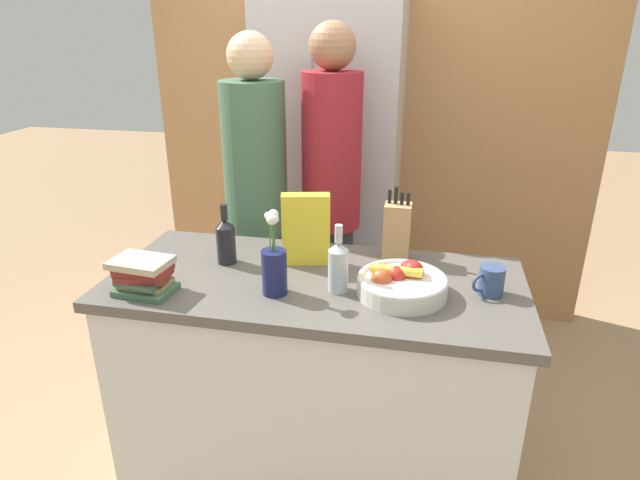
# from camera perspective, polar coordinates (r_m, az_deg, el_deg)

# --- Properties ---
(ground_plane) EXTENTS (14.00, 14.00, 0.00)m
(ground_plane) POSITION_cam_1_polar(r_m,az_deg,el_deg) (2.53, -0.44, -23.11)
(ground_plane) COLOR #A37F5B
(kitchen_island) EXTENTS (1.54, 0.70, 0.92)m
(kitchen_island) POSITION_cam_1_polar(r_m,az_deg,el_deg) (2.23, -0.48, -14.74)
(kitchen_island) COLOR silver
(kitchen_island) RESTS_ON ground_plane
(back_wall_wood) EXTENTS (2.74, 0.12, 2.60)m
(back_wall_wood) POSITION_cam_1_polar(r_m,az_deg,el_deg) (3.40, 5.40, 13.60)
(back_wall_wood) COLOR #AD7A4C
(back_wall_wood) RESTS_ON ground_plane
(refrigerator) EXTENTS (0.76, 0.63, 1.99)m
(refrigerator) POSITION_cam_1_polar(r_m,az_deg,el_deg) (3.14, 1.28, 7.31)
(refrigerator) COLOR #B7B7BC
(refrigerator) RESTS_ON ground_plane
(fruit_bowl) EXTENTS (0.31, 0.31, 0.11)m
(fruit_bowl) POSITION_cam_1_polar(r_m,az_deg,el_deg) (1.88, 8.71, -4.52)
(fruit_bowl) COLOR silver
(fruit_bowl) RESTS_ON kitchen_island
(knife_block) EXTENTS (0.10, 0.09, 0.29)m
(knife_block) POSITION_cam_1_polar(r_m,az_deg,el_deg) (2.14, 8.20, 0.98)
(knife_block) COLOR tan
(knife_block) RESTS_ON kitchen_island
(flower_vase) EXTENTS (0.09, 0.09, 0.31)m
(flower_vase) POSITION_cam_1_polar(r_m,az_deg,el_deg) (1.85, -4.91, -2.85)
(flower_vase) COLOR #191E4C
(flower_vase) RESTS_ON kitchen_island
(cereal_box) EXTENTS (0.19, 0.10, 0.28)m
(cereal_box) POSITION_cam_1_polar(r_m,az_deg,el_deg) (2.07, -1.52, 1.15)
(cereal_box) COLOR yellow
(cereal_box) RESTS_ON kitchen_island
(coffee_mug) EXTENTS (0.12, 0.10, 0.10)m
(coffee_mug) POSITION_cam_1_polar(r_m,az_deg,el_deg) (1.95, 17.74, -4.16)
(coffee_mug) COLOR #334770
(coffee_mug) RESTS_ON kitchen_island
(book_stack) EXTENTS (0.22, 0.17, 0.12)m
(book_stack) POSITION_cam_1_polar(r_m,az_deg,el_deg) (1.97, -18.31, -3.62)
(book_stack) COLOR #3D6047
(book_stack) RESTS_ON kitchen_island
(bottle_oil) EXTENTS (0.07, 0.07, 0.25)m
(bottle_oil) POSITION_cam_1_polar(r_m,az_deg,el_deg) (1.86, 1.95, -2.72)
(bottle_oil) COLOR #B2BCC1
(bottle_oil) RESTS_ON kitchen_island
(bottle_vinegar) EXTENTS (0.07, 0.07, 0.24)m
(bottle_vinegar) POSITION_cam_1_polar(r_m,az_deg,el_deg) (2.12, -10.01, -0.00)
(bottle_vinegar) COLOR black
(bottle_vinegar) RESTS_ON kitchen_island
(person_at_sink) EXTENTS (0.30, 0.30, 1.77)m
(person_at_sink) POSITION_cam_1_polar(r_m,az_deg,el_deg) (2.58, -6.77, 4.32)
(person_at_sink) COLOR #383842
(person_at_sink) RESTS_ON ground_plane
(person_in_blue) EXTENTS (0.28, 0.28, 1.81)m
(person_in_blue) POSITION_cam_1_polar(r_m,az_deg,el_deg) (2.59, 1.22, 5.26)
(person_in_blue) COLOR #383842
(person_in_blue) RESTS_ON ground_plane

